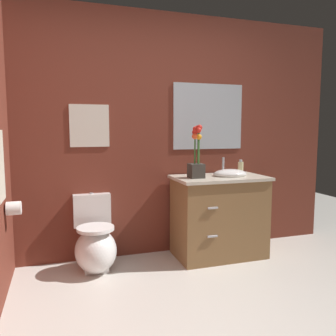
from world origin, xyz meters
TOP-DOWN VIEW (x-y plane):
  - wall_back at (0.20, 1.73)m, footprint 3.98×0.05m
  - toilet at (-0.55, 1.43)m, footprint 0.38×0.59m
  - vanity_cabinet at (0.72, 1.40)m, footprint 0.94×0.56m
  - flower_vase at (0.44, 1.37)m, footprint 0.14×0.14m
  - soap_bottle at (1.03, 1.54)m, footprint 0.06×0.06m
  - wall_poster at (-0.55, 1.70)m, footprint 0.38×0.01m
  - wall_mirror at (0.71, 1.70)m, footprint 0.80×0.01m
  - toilet_paper_roll at (-1.21, 1.23)m, footprint 0.11×0.11m

SIDE VIEW (x-z plane):
  - toilet at x=-0.55m, z-range -0.10..0.59m
  - vanity_cabinet at x=0.72m, z-range -0.08..0.94m
  - toilet_paper_roll at x=-1.21m, z-range 0.62..0.74m
  - soap_bottle at x=1.03m, z-range 0.83..0.98m
  - flower_vase at x=0.44m, z-range 0.78..1.30m
  - wall_back at x=0.20m, z-range 0.00..2.50m
  - wall_poster at x=-0.55m, z-range 1.14..1.55m
  - wall_mirror at x=0.71m, z-range 1.10..1.80m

